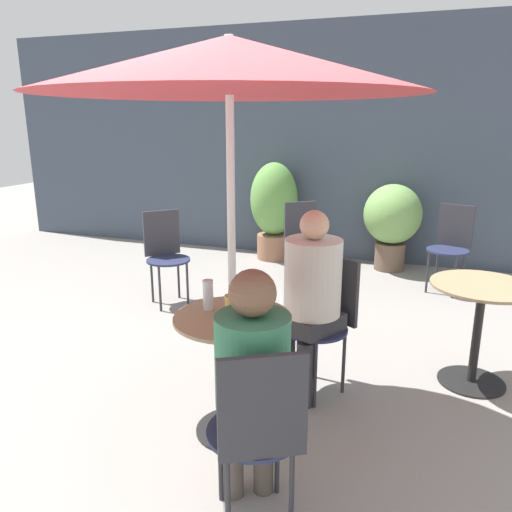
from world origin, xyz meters
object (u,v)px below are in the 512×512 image
object	(u,v)px
cafe_table_near	(233,353)
beer_glass_0	(232,312)
seated_person_1	(311,290)
seated_person_0	(252,373)
bistro_chair_0	(258,425)
bistro_chair_1	(326,312)
bistro_chair_3	(451,240)
potted_plant_1	(392,219)
potted_plant_0	(274,206)
bistro_chair_2	(303,236)
cafe_table_far	(479,315)
umbrella	(229,66)
beer_glass_1	(261,298)
beer_glass_2	(208,295)
bistro_chair_4	(165,248)

from	to	relation	value
cafe_table_near	beer_glass_0	xyz separation A→B (m)	(0.06, -0.17, 0.32)
seated_person_1	beer_glass_0	world-z (taller)	seated_person_1
seated_person_0	bistro_chair_0	bearing A→B (deg)	90.00
seated_person_1	bistro_chair_1	bearing A→B (deg)	90.00
bistro_chair_3	potted_plant_1	size ratio (longest dim) A/B	0.88
cafe_table_near	bistro_chair_3	distance (m)	3.42
potted_plant_0	bistro_chair_2	bearing A→B (deg)	-56.12
cafe_table_far	bistro_chair_3	world-z (taller)	bistro_chair_3
potted_plant_0	umbrella	bearing A→B (deg)	-76.05
umbrella	potted_plant_1	bearing A→B (deg)	81.20
seated_person_1	umbrella	distance (m)	1.47
cafe_table_far	seated_person_1	xyz separation A→B (m)	(-1.07, -0.54, 0.23)
bistro_chair_2	umbrella	distance (m)	3.21
beer_glass_1	bistro_chair_2	bearing A→B (deg)	98.98
cafe_table_far	potted_plant_1	xyz separation A→B (m)	(-0.80, 2.67, 0.12)
cafe_table_far	beer_glass_2	bearing A→B (deg)	-146.39
umbrella	seated_person_1	bearing A→B (deg)	59.76
cafe_table_far	bistro_chair_0	distance (m)	2.04
bistro_chair_1	beer_glass_0	size ratio (longest dim) A/B	4.89
cafe_table_far	potted_plant_0	xyz separation A→B (m)	(-2.32, 2.68, 0.19)
bistro_chair_1	seated_person_1	distance (m)	0.24
beer_glass_1	umbrella	bearing A→B (deg)	-134.66
beer_glass_2	potted_plant_0	xyz separation A→B (m)	(-0.76, 3.72, -0.12)
bistro_chair_2	bistro_chair_4	xyz separation A→B (m)	(-1.18, -0.99, 0.00)
cafe_table_near	potted_plant_0	bearing A→B (deg)	103.95
bistro_chair_0	potted_plant_0	distance (m)	4.66
seated_person_1	beer_glass_1	distance (m)	0.47
potted_plant_1	bistro_chair_3	bearing A→B (deg)	-41.09
bistro_chair_2	beer_glass_1	distance (m)	2.74
bistro_chair_3	seated_person_1	size ratio (longest dim) A/B	0.73
beer_glass_0	potted_plant_0	distance (m)	4.07
beer_glass_0	umbrella	world-z (taller)	umbrella
beer_glass_2	umbrella	world-z (taller)	umbrella
cafe_table_far	seated_person_1	bearing A→B (deg)	-153.23
bistro_chair_0	potted_plant_1	bearing A→B (deg)	-122.18
bistro_chair_3	potted_plant_0	world-z (taller)	potted_plant_0
bistro_chair_3	bistro_chair_2	bearing A→B (deg)	-147.53
seated_person_1	beer_glass_1	size ratio (longest dim) A/B	8.04
bistro_chair_0	bistro_chair_4	bearing A→B (deg)	-83.23
bistro_chair_1	bistro_chair_3	world-z (taller)	same
bistro_chair_0	bistro_chair_2	size ratio (longest dim) A/B	1.00
potted_plant_1	potted_plant_0	bearing A→B (deg)	179.66
potted_plant_1	umbrella	world-z (taller)	umbrella
seated_person_1	potted_plant_1	distance (m)	3.22
bistro_chair_4	beer_glass_0	xyz separation A→B (m)	(1.54, -2.00, 0.27)
cafe_table_near	bistro_chair_3	bearing A→B (deg)	68.49
bistro_chair_0	potted_plant_1	size ratio (longest dim) A/B	0.88
potted_plant_0	potted_plant_1	distance (m)	1.52
beer_glass_1	potted_plant_1	xyz separation A→B (m)	(0.46, 3.63, -0.18)
cafe_table_far	potted_plant_0	world-z (taller)	potted_plant_0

